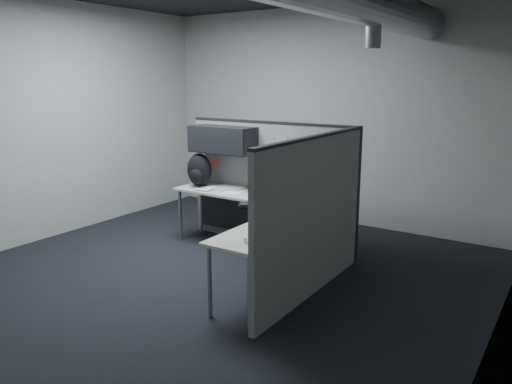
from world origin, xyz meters
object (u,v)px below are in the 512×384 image
Objects in this scene: desk at (260,212)px; backpack at (199,171)px; monitor at (317,183)px; keyboard at (261,205)px; phone at (265,225)px.

backpack reaches higher than desk.
desk is 5.13× the size of backpack.
desk is 0.75m from monitor.
desk is 0.27m from keyboard.
keyboard is 1.15× the size of backpack.
backpack is (-1.77, 1.13, 0.18)m from phone.
keyboard is 0.82m from phone.
backpack is at bearing 166.73° from desk.
desk is 1.24m from backpack.
desk is at bearing -157.38° from monitor.
phone is (0.62, -0.85, 0.16)m from desk.
phone reaches higher than keyboard.
phone is at bearing -54.08° from desk.
monitor reaches higher than desk.
desk is at bearing -15.47° from backpack.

